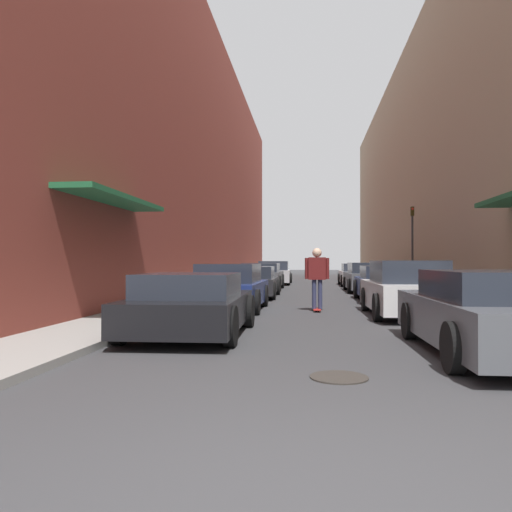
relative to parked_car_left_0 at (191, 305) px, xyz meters
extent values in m
plane|color=#38383A|center=(2.34, 13.97, -0.58)|extent=(112.18, 112.18, 0.00)
cube|color=gray|center=(-1.99, 19.06, -0.52)|extent=(1.80, 50.99, 0.12)
cube|color=gray|center=(6.68, 19.06, -0.52)|extent=(1.80, 50.99, 0.12)
cube|color=brown|center=(-4.89, 19.06, 6.65)|extent=(4.00, 50.99, 14.45)
cube|color=#1E6038|center=(-2.49, 2.49, 2.32)|extent=(1.00, 4.80, 0.12)
cube|color=tan|center=(9.58, 19.06, 6.18)|extent=(4.00, 50.99, 13.52)
cube|color=black|center=(0.00, 0.05, -0.11)|extent=(2.01, 4.04, 0.56)
cube|color=#232833|center=(0.00, -0.15, 0.38)|extent=(1.74, 2.12, 0.43)
cylinder|color=black|center=(-0.94, 1.29, -0.24)|extent=(0.18, 0.68, 0.68)
cylinder|color=black|center=(0.94, 1.29, -0.24)|extent=(0.18, 0.68, 0.68)
cylinder|color=black|center=(-0.94, -1.19, -0.24)|extent=(0.18, 0.68, 0.68)
cylinder|color=black|center=(0.94, -1.19, -0.24)|extent=(0.18, 0.68, 0.68)
cube|color=navy|center=(-0.03, 4.88, -0.09)|extent=(1.86, 3.97, 0.62)
cube|color=#232833|center=(-0.03, 4.68, 0.48)|extent=(1.61, 2.08, 0.52)
cylinder|color=black|center=(-0.91, 6.10, -0.25)|extent=(0.18, 0.67, 0.67)
cylinder|color=black|center=(0.84, 6.10, -0.25)|extent=(0.18, 0.67, 0.67)
cylinder|color=black|center=(-0.91, 3.65, -0.25)|extent=(0.18, 0.67, 0.67)
cylinder|color=black|center=(0.84, 3.65, -0.25)|extent=(0.18, 0.67, 0.67)
cube|color=#232326|center=(0.04, 10.06, -0.11)|extent=(1.85, 4.30, 0.58)
cube|color=#232833|center=(0.04, 9.84, 0.39)|extent=(1.61, 2.25, 0.44)
cylinder|color=black|center=(-0.84, 11.38, -0.26)|extent=(0.18, 0.65, 0.65)
cylinder|color=black|center=(0.91, 11.38, -0.26)|extent=(0.18, 0.65, 0.65)
cylinder|color=black|center=(-0.84, 8.73, -0.26)|extent=(0.18, 0.65, 0.65)
cylinder|color=black|center=(0.91, 8.73, -0.26)|extent=(0.18, 0.65, 0.65)
cube|color=#515459|center=(-0.11, 15.05, -0.04)|extent=(1.92, 4.41, 0.69)
cube|color=#232833|center=(-0.11, 14.83, 0.51)|extent=(1.68, 2.30, 0.41)
cylinder|color=black|center=(-1.04, 16.41, -0.22)|extent=(0.18, 0.72, 0.72)
cylinder|color=black|center=(0.82, 16.41, -0.22)|extent=(0.18, 0.72, 0.72)
cylinder|color=black|center=(-1.04, 13.68, -0.22)|extent=(0.18, 0.72, 0.72)
cylinder|color=black|center=(0.82, 13.68, -0.22)|extent=(0.18, 0.72, 0.72)
cube|color=#B7B7BC|center=(0.07, 21.07, -0.06)|extent=(2.06, 4.82, 0.69)
cube|color=#232833|center=(0.07, 20.83, 0.55)|extent=(1.77, 2.53, 0.53)
cylinder|color=black|center=(-0.88, 22.55, -0.27)|extent=(0.18, 0.62, 0.62)
cylinder|color=black|center=(1.02, 22.55, -0.27)|extent=(0.18, 0.62, 0.62)
cylinder|color=black|center=(-0.88, 19.59, -0.27)|extent=(0.18, 0.62, 0.62)
cylinder|color=black|center=(1.02, 19.59, -0.27)|extent=(0.18, 0.62, 0.62)
cube|color=navy|center=(-0.10, 26.16, -0.08)|extent=(1.83, 4.18, 0.65)
cube|color=#232833|center=(-0.10, 25.96, 0.50)|extent=(1.57, 2.19, 0.50)
cylinder|color=black|center=(-0.94, 27.44, -0.26)|extent=(0.18, 0.65, 0.65)
cylinder|color=black|center=(0.74, 27.44, -0.26)|extent=(0.18, 0.65, 0.65)
cylinder|color=black|center=(-0.94, 24.88, -0.26)|extent=(0.18, 0.65, 0.65)
cylinder|color=black|center=(0.74, 24.88, -0.26)|extent=(0.18, 0.65, 0.65)
cube|color=#515459|center=(4.85, -1.40, -0.07)|extent=(1.81, 4.50, 0.66)
cube|color=#232833|center=(4.85, -1.63, 0.47)|extent=(1.57, 2.35, 0.42)
cylinder|color=black|center=(3.99, -0.01, -0.25)|extent=(0.18, 0.65, 0.65)
cylinder|color=black|center=(5.70, -0.01, -0.25)|extent=(0.18, 0.65, 0.65)
cylinder|color=black|center=(3.99, -2.79, -0.25)|extent=(0.18, 0.65, 0.65)
cube|color=silver|center=(4.65, 3.79, -0.06)|extent=(1.87, 4.09, 0.68)
cube|color=#232833|center=(4.65, 3.59, 0.56)|extent=(1.62, 2.14, 0.55)
cylinder|color=black|center=(3.78, 5.05, -0.25)|extent=(0.18, 0.66, 0.66)
cylinder|color=black|center=(5.53, 5.05, -0.25)|extent=(0.18, 0.66, 0.66)
cylinder|color=black|center=(3.78, 2.53, -0.25)|extent=(0.18, 0.66, 0.66)
cylinder|color=black|center=(5.53, 2.53, -0.25)|extent=(0.18, 0.66, 0.66)
cube|color=navy|center=(4.81, 8.55, -0.08)|extent=(1.73, 4.00, 0.61)
cube|color=#232833|center=(4.81, 8.35, 0.44)|extent=(1.52, 2.08, 0.43)
cylinder|color=black|center=(3.96, 9.78, -0.23)|extent=(0.18, 0.70, 0.70)
cylinder|color=black|center=(5.65, 9.78, -0.23)|extent=(0.18, 0.70, 0.70)
cylinder|color=black|center=(3.96, 7.31, -0.23)|extent=(0.18, 0.70, 0.70)
cylinder|color=black|center=(5.65, 7.31, -0.23)|extent=(0.18, 0.70, 0.70)
cube|color=#515459|center=(4.83, 13.96, -0.06)|extent=(1.86, 4.49, 0.69)
cube|color=#232833|center=(4.83, 13.73, 0.52)|extent=(1.62, 2.34, 0.46)
cylinder|color=black|center=(3.94, 15.34, -0.26)|extent=(0.18, 0.64, 0.64)
cylinder|color=black|center=(5.71, 15.34, -0.26)|extent=(0.18, 0.64, 0.64)
cylinder|color=black|center=(3.94, 12.57, -0.26)|extent=(0.18, 0.64, 0.64)
cylinder|color=black|center=(5.71, 12.57, -0.26)|extent=(0.18, 0.64, 0.64)
cube|color=silver|center=(4.83, 19.56, -0.08)|extent=(1.74, 4.36, 0.65)
cube|color=#232833|center=(4.83, 19.34, 0.47)|extent=(1.52, 2.27, 0.43)
cylinder|color=black|center=(3.99, 20.91, -0.26)|extent=(0.18, 0.65, 0.65)
cylinder|color=black|center=(5.67, 20.91, -0.26)|extent=(0.18, 0.65, 0.65)
cylinder|color=black|center=(3.99, 18.21, -0.26)|extent=(0.18, 0.65, 0.65)
cylinder|color=black|center=(5.67, 18.21, -0.26)|extent=(0.18, 0.65, 0.65)
cube|color=#B2231E|center=(2.43, 4.76, -0.51)|extent=(0.20, 0.78, 0.02)
cylinder|color=beige|center=(2.35, 5.01, -0.55)|extent=(0.03, 0.06, 0.06)
cylinder|color=beige|center=(2.50, 5.01, -0.55)|extent=(0.03, 0.06, 0.06)
cylinder|color=beige|center=(2.35, 4.51, -0.55)|extent=(0.03, 0.06, 0.06)
cylinder|color=beige|center=(2.50, 4.51, -0.55)|extent=(0.03, 0.06, 0.06)
cylinder|color=#2D3351|center=(2.34, 4.76, -0.10)|extent=(0.12, 0.12, 0.81)
cylinder|color=#2D3351|center=(2.51, 4.76, -0.10)|extent=(0.12, 0.12, 0.81)
cube|color=maroon|center=(2.43, 4.76, 0.61)|extent=(0.48, 0.22, 0.62)
sphere|color=beige|center=(2.43, 4.76, 1.05)|extent=(0.26, 0.26, 0.26)
cylinder|color=maroon|center=(2.14, 4.76, 0.61)|extent=(0.10, 0.10, 0.59)
cylinder|color=maroon|center=(2.71, 4.76, 0.61)|extent=(0.10, 0.10, 0.59)
cylinder|color=#332D28|center=(2.57, -3.15, -0.57)|extent=(0.70, 0.70, 0.02)
cylinder|color=#2D2D2D|center=(7.22, 15.80, 1.51)|extent=(0.10, 0.10, 3.93)
cube|color=#332D0F|center=(7.22, 15.80, 3.25)|extent=(0.16, 0.16, 0.45)
sphere|color=red|center=(7.22, 15.71, 3.36)|extent=(0.11, 0.11, 0.11)
camera|label=1|loc=(2.22, -9.20, 0.82)|focal=35.00mm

